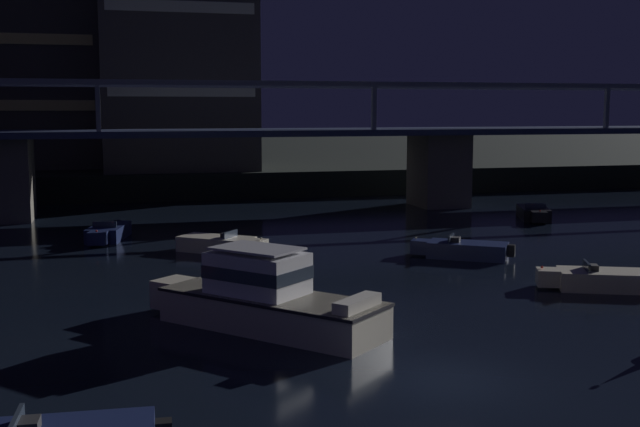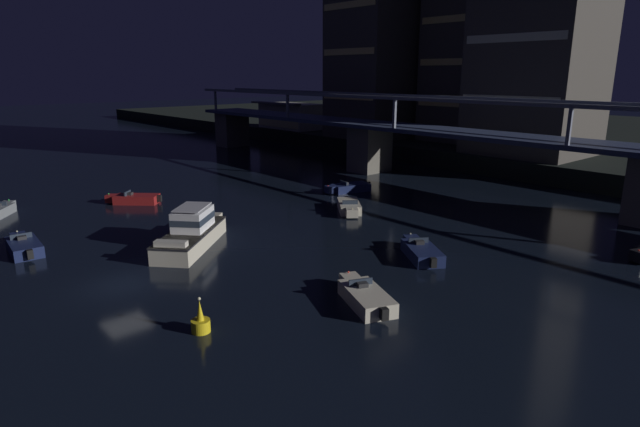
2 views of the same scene
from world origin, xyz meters
name	(u,v)px [view 2 (image 2 of 2)]	position (x,y,z in m)	size (l,w,h in m)	color
ground_plane	(123,285)	(0.00, 0.00, 0.00)	(400.00, 400.00, 0.00)	black
river_bridge	(484,150)	(0.00, 37.07, 4.33)	(100.37, 6.40, 9.38)	#605B51
tower_west_low	(379,30)	(-27.92, 51.55, 18.13)	(11.10, 13.06, 32.15)	#423D38
tower_west_tall	(472,41)	(-15.18, 56.79, 16.23)	(11.46, 9.07, 28.37)	#423D38
tower_central	(544,8)	(-2.90, 52.23, 19.09)	(12.92, 12.32, 34.09)	#423D38
waterfront_pavilion	(291,116)	(-46.39, 48.99, 4.44)	(12.40, 7.40, 4.70)	#B2AD9E
cabin_cruiser_near_left	(192,231)	(-3.82, 6.49, 1.05)	(7.62, 8.19, 2.79)	beige
speedboat_near_center	(421,251)	(8.35, 16.65, 0.41)	(4.77, 3.84, 1.16)	#19234C
speedboat_near_right	(349,188)	(-9.06, 27.01, 0.41)	(2.68, 5.20, 1.16)	#19234C
speedboat_mid_left	(24,246)	(-10.20, -2.79, 0.41)	(5.22, 2.06, 1.16)	#19234C
speedboat_mid_center	(365,296)	(10.91, 8.66, 0.41)	(5.04, 3.19, 1.16)	beige
speedboat_far_center	(349,207)	(-3.33, 21.46, 0.41)	(4.63, 4.08, 1.16)	beige
speedboat_far_right	(135,199)	(-18.75, 8.45, 0.41)	(4.35, 4.43, 1.16)	maroon
channel_buoy	(201,322)	(7.97, 0.62, 0.48)	(0.90, 0.90, 1.76)	yellow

